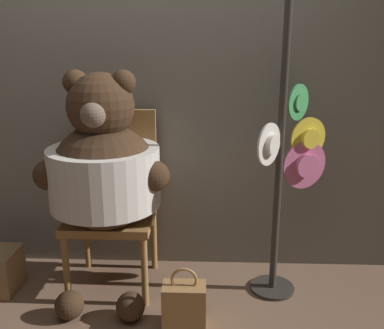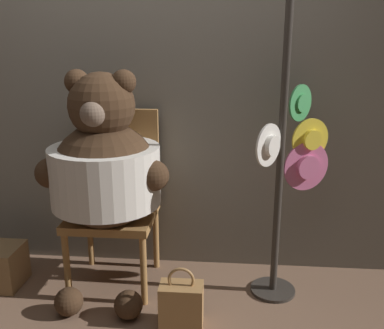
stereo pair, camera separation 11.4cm
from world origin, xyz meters
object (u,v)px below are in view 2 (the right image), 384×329
handbag_on_ground (181,304)px  teddy_bear (105,169)px  hat_display_rack (289,168)px  chair (116,194)px

handbag_on_ground → teddy_bear: bearing=146.9°
hat_display_rack → chair: bearing=174.9°
chair → teddy_bear: teddy_bear is taller
chair → teddy_bear: (-0.01, -0.18, 0.22)m
chair → handbag_on_ground: size_ratio=3.13×
hat_display_rack → handbag_on_ground: (-0.60, -0.40, -0.68)m
teddy_bear → handbag_on_ground: teddy_bear is taller
chair → handbag_on_ground: chair is taller
teddy_bear → handbag_on_ground: (0.48, -0.31, -0.68)m
chair → hat_display_rack: size_ratio=0.62×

